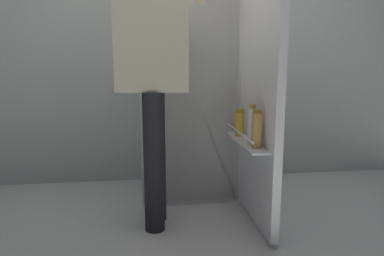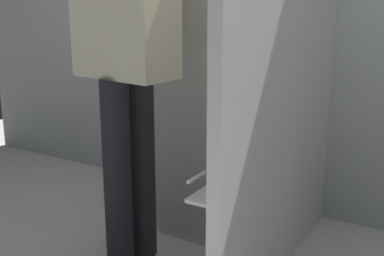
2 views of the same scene
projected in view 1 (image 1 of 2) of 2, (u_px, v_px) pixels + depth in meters
name	position (u px, v px, depth m)	size (l,w,h in m)	color
ground_plane	(196.00, 220.00, 2.32)	(5.86, 5.86, 0.00)	silver
kitchen_wall	(181.00, 23.00, 2.97)	(4.40, 0.10, 2.65)	beige
refrigerator	(190.00, 83.00, 2.66)	(0.74, 1.29, 1.71)	white
person	(155.00, 62.00, 2.08)	(0.55, 0.77, 1.68)	black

